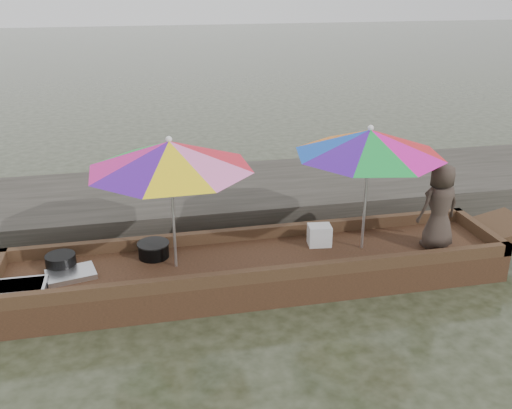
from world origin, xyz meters
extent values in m
plane|color=black|center=(0.00, 0.00, 0.00)|extent=(80.00, 80.00, 0.00)
cube|color=#2D2B26|center=(0.00, 2.20, 0.25)|extent=(22.00, 2.20, 0.50)
cube|color=black|center=(0.00, 0.00, 0.17)|extent=(5.99, 1.20, 0.35)
cylinder|color=black|center=(-2.26, 0.21, 0.44)|extent=(0.34, 0.34, 0.18)
cube|color=silver|center=(-2.64, -0.24, 0.39)|extent=(0.53, 0.37, 0.09)
cube|color=silver|center=(-2.14, 0.00, 0.38)|extent=(0.59, 0.47, 0.06)
cylinder|color=black|center=(-1.21, 0.30, 0.44)|extent=(0.36, 0.36, 0.17)
cube|color=silver|center=(0.83, 0.19, 0.48)|extent=(0.30, 0.25, 0.26)
imported|color=#392E27|center=(2.22, -0.16, 0.89)|extent=(0.58, 0.42, 1.09)
camera|label=1|loc=(-1.31, -5.94, 3.48)|focal=40.00mm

